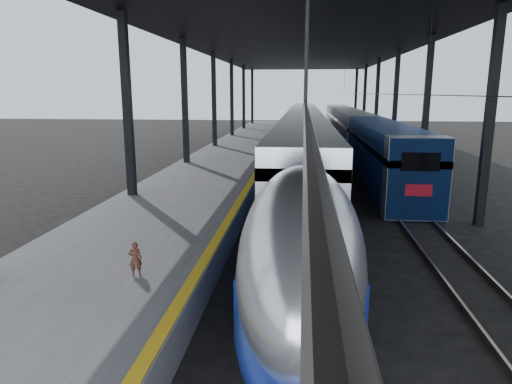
# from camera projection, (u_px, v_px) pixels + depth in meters

# --- Properties ---
(ground) EXTENTS (160.00, 160.00, 0.00)m
(ground) POSITION_uv_depth(u_px,v_px,m) (243.00, 257.00, 15.81)
(ground) COLOR black
(ground) RESTS_ON ground
(platform) EXTENTS (6.00, 80.00, 1.00)m
(platform) POSITION_uv_depth(u_px,v_px,m) (232.00, 159.00, 35.49)
(platform) COLOR #4C4C4F
(platform) RESTS_ON ground
(yellow_strip) EXTENTS (0.30, 80.00, 0.01)m
(yellow_strip) POSITION_uv_depth(u_px,v_px,m) (268.00, 153.00, 35.10)
(yellow_strip) COLOR gold
(yellow_strip) RESTS_ON platform
(rails) EXTENTS (6.52, 80.00, 0.16)m
(rails) POSITION_uv_depth(u_px,v_px,m) (336.00, 166.00, 34.78)
(rails) COLOR slate
(rails) RESTS_ON ground
(canopy) EXTENTS (18.00, 75.00, 9.47)m
(canopy) POSITION_uv_depth(u_px,v_px,m) (304.00, 43.00, 33.11)
(canopy) COLOR black
(canopy) RESTS_ON ground
(tgv_train) EXTENTS (2.85, 65.20, 4.08)m
(tgv_train) POSITION_uv_depth(u_px,v_px,m) (303.00, 139.00, 37.10)
(tgv_train) COLOR silver
(tgv_train) RESTS_ON ground
(second_train) EXTENTS (2.71, 56.05, 3.73)m
(second_train) POSITION_uv_depth(u_px,v_px,m) (353.00, 130.00, 46.14)
(second_train) COLOR navy
(second_train) RESTS_ON ground
(child) EXTENTS (0.39, 0.32, 0.91)m
(child) POSITION_uv_depth(u_px,v_px,m) (135.00, 259.00, 11.63)
(child) COLOR #4B2419
(child) RESTS_ON platform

